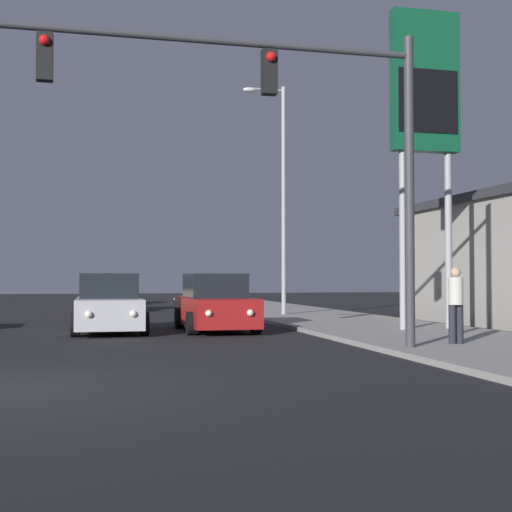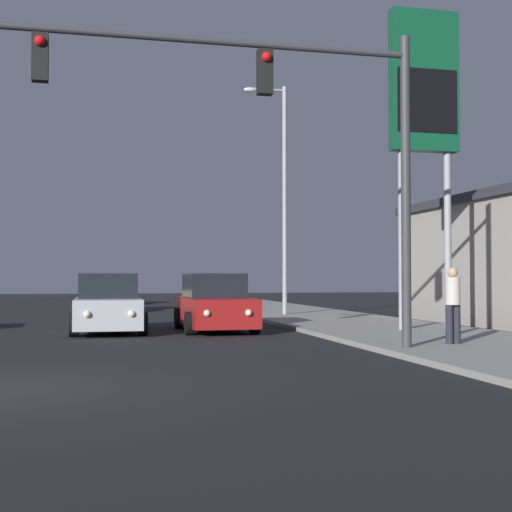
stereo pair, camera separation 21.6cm
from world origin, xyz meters
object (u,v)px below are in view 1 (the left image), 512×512
Objects in this scene: car_silver at (109,306)px; street_lamp at (280,187)px; traffic_light_mast at (290,117)px; car_red at (215,305)px; pedestrian_on_sidewalk at (456,302)px; gas_station_sign at (425,99)px; car_tan at (102,295)px; car_grey at (103,291)px.

car_silver is 10.23m from street_lamp.
car_red is at bearing 92.54° from traffic_light_mast.
street_lamp is (3.43, 13.33, 0.32)m from traffic_light_mast.
gas_station_sign is at bearing 71.28° from pedestrian_on_sidewalk.
car_red is at bearing 123.21° from pedestrian_on_sidewalk.
pedestrian_on_sidewalk is at bearing 122.16° from car_red.
car_red is 1.00× the size of car_tan.
street_lamp is at bearing 134.67° from car_tan.
car_grey is at bearing 109.64° from gas_station_sign.
car_tan is at bearing 119.24° from gas_station_sign.
car_tan is 0.48× the size of street_lamp.
car_grey is 25.67m from gas_station_sign.
pedestrian_on_sidewalk is (0.46, -12.85, -4.08)m from street_lamp.
car_tan is 0.49× the size of traffic_light_mast.
car_tan is at bearing 99.29° from traffic_light_mast.
gas_station_sign is (1.89, -8.63, 1.50)m from street_lamp.
car_grey and car_silver have the same top height.
traffic_light_mast is (3.28, -20.07, 4.04)m from car_tan.
gas_station_sign is at bearing 119.02° from car_tan.
traffic_light_mast is at bearing -138.56° from gas_station_sign.
car_red is 8.41m from gas_station_sign.
street_lamp is at bearing -121.17° from car_red.
car_silver is at bearing 137.80° from pedestrian_on_sidewalk.
street_lamp reaches higher than car_grey.
street_lamp is (6.51, -14.91, 4.36)m from car_grey.
street_lamp is at bearing 102.34° from gas_station_sign.
gas_station_sign reaches higher than traffic_light_mast.
traffic_light_mast is 0.97× the size of gas_station_sign.
street_lamp reaches higher than car_red.
car_tan is 1.00× the size of car_silver.
gas_station_sign reaches higher than car_tan.
pedestrian_on_sidewalk is at bearing 103.24° from car_grey.
car_grey is 0.48× the size of street_lamp.
gas_station_sign reaches higher than car_red.
car_red and car_silver have the same top height.
pedestrian_on_sidewalk is at bearing -87.97° from street_lamp.
car_red is 0.48× the size of street_lamp.
street_lamp and gas_station_sign have the same top height.
street_lamp is 8.96m from gas_station_sign.
car_grey is 28.69m from traffic_light_mast.
street_lamp is 1.00× the size of gas_station_sign.
pedestrian_on_sidewalk is (3.89, 0.47, -3.76)m from traffic_light_mast.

